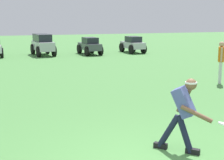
{
  "coord_description": "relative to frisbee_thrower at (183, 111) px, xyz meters",
  "views": [
    {
      "loc": [
        -2.43,
        -4.74,
        2.51
      ],
      "look_at": [
        0.17,
        3.37,
        0.9
      ],
      "focal_mm": 55.0,
      "sensor_mm": 36.0,
      "label": 1
    }
  ],
  "objects": [
    {
      "name": "parked_car_slot_d",
      "position": [
        -0.61,
        16.71,
        -0.07
      ],
      "size": [
        1.41,
        2.5,
        1.34
      ],
      "color": "#B7BABF",
      "rests_on": "ground_plane"
    },
    {
      "name": "parked_car_slot_e",
      "position": [
        2.34,
        16.28,
        -0.23
      ],
      "size": [
        1.3,
        2.28,
        1.1
      ],
      "color": "#474C51",
      "rests_on": "ground_plane"
    },
    {
      "name": "frisbee_thrower",
      "position": [
        0.0,
        0.0,
        0.0
      ],
      "size": [
        0.73,
        0.97,
        1.41
      ],
      "color": "#191E38",
      "rests_on": "ground_plane"
    },
    {
      "name": "teammate_near_sideline",
      "position": [
        4.62,
        5.42,
        0.15
      ],
      "size": [
        0.35,
        0.46,
        1.56
      ],
      "color": "silver",
      "rests_on": "ground_plane"
    },
    {
      "name": "parked_car_slot_f",
      "position": [
        5.41,
        16.47,
        -0.23
      ],
      "size": [
        1.26,
        2.27,
        1.1
      ],
      "color": "#B7BABF",
      "rests_on": "ground_plane"
    }
  ]
}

